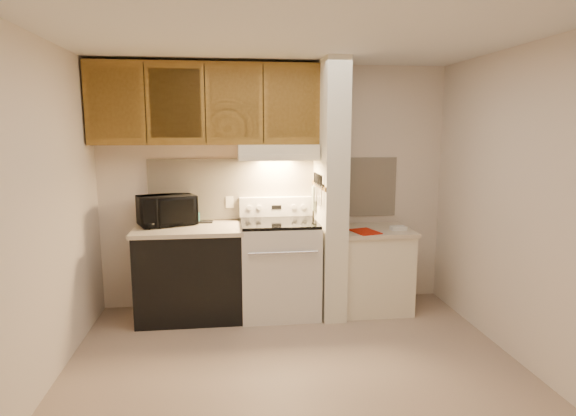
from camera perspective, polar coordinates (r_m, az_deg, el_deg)
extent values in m
plane|color=tan|center=(3.98, 0.81, -18.38)|extent=(3.60, 3.60, 0.00)
plane|color=white|center=(3.58, 0.91, 19.80)|extent=(3.60, 3.60, 0.00)
cube|color=beige|center=(5.04, -1.50, 2.53)|extent=(3.60, 2.50, 0.02)
cube|color=beige|center=(3.77, -27.35, -0.88)|extent=(0.02, 3.00, 2.50)
cube|color=beige|center=(4.21, 25.90, 0.20)|extent=(0.02, 3.00, 2.50)
cube|color=#EEE1C7|center=(5.03, -1.48, 2.34)|extent=(2.60, 0.02, 0.63)
cube|color=silver|center=(4.87, -1.06, -7.23)|extent=(0.76, 0.65, 0.92)
cube|color=black|center=(4.56, -0.63, -7.88)|extent=(0.50, 0.01, 0.30)
cylinder|color=silver|center=(4.46, -0.58, -5.33)|extent=(0.65, 0.02, 0.02)
cube|color=black|center=(4.75, -1.07, -1.74)|extent=(0.74, 0.64, 0.03)
cube|color=silver|center=(5.01, -1.42, 0.18)|extent=(0.76, 0.08, 0.20)
cube|color=black|center=(4.97, -1.37, 0.10)|extent=(0.10, 0.01, 0.04)
cylinder|color=silver|center=(4.95, -4.60, 0.03)|extent=(0.05, 0.02, 0.05)
cylinder|color=silver|center=(4.95, -3.44, 0.05)|extent=(0.05, 0.02, 0.05)
cylinder|color=silver|center=(4.99, 0.69, 0.14)|extent=(0.05, 0.02, 0.05)
cylinder|color=silver|center=(5.00, 1.82, 0.16)|extent=(0.05, 0.02, 0.05)
cube|color=black|center=(4.88, -11.50, -7.70)|extent=(1.00, 0.63, 0.87)
cube|color=beige|center=(4.76, -11.68, -2.46)|extent=(1.04, 0.67, 0.04)
cube|color=black|center=(4.95, -10.32, -1.65)|extent=(0.25, 0.09, 0.02)
cylinder|color=#246562|center=(4.96, -10.94, -1.12)|extent=(0.12, 0.12, 0.10)
cube|color=#F4EACD|center=(5.02, -6.93, 0.70)|extent=(0.08, 0.01, 0.12)
imported|color=black|center=(4.89, -14.19, -0.26)|extent=(0.63, 0.53, 0.29)
cube|color=white|center=(4.78, 5.02, 2.11)|extent=(0.22, 0.70, 2.50)
cube|color=brown|center=(4.75, 3.66, 2.69)|extent=(0.01, 0.70, 0.04)
cube|color=black|center=(4.70, 3.70, 2.86)|extent=(0.02, 0.42, 0.04)
cube|color=silver|center=(4.54, 3.94, 1.36)|extent=(0.01, 0.03, 0.16)
cylinder|color=black|center=(4.53, 3.95, 3.25)|extent=(0.02, 0.02, 0.10)
cube|color=silver|center=(4.63, 3.72, 1.39)|extent=(0.01, 0.04, 0.18)
cylinder|color=black|center=(4.62, 3.73, 3.37)|extent=(0.02, 0.02, 0.10)
cube|color=silver|center=(4.70, 3.56, 1.39)|extent=(0.01, 0.04, 0.20)
cylinder|color=black|center=(4.68, 3.59, 3.45)|extent=(0.02, 0.02, 0.10)
cube|color=silver|center=(4.80, 3.33, 1.80)|extent=(0.01, 0.04, 0.16)
cylinder|color=black|center=(4.77, 3.37, 3.57)|extent=(0.02, 0.02, 0.10)
cube|color=silver|center=(4.87, 3.19, 1.79)|extent=(0.01, 0.04, 0.18)
cylinder|color=black|center=(4.86, 3.18, 3.68)|extent=(0.02, 0.02, 0.10)
cube|color=slate|center=(4.93, 3.09, 1.16)|extent=(0.03, 0.10, 0.24)
cube|color=#F4EACD|center=(5.07, 10.01, -7.35)|extent=(0.70, 0.60, 0.81)
cube|color=beige|center=(4.96, 10.15, -2.64)|extent=(0.74, 0.64, 0.04)
cube|color=#AB1705|center=(4.78, 9.11, -2.78)|extent=(0.29, 0.34, 0.01)
cube|color=white|center=(4.93, 12.95, -2.34)|extent=(0.16, 0.11, 0.04)
cube|color=#F4EACD|center=(4.79, -1.26, 6.67)|extent=(0.78, 0.44, 0.15)
cube|color=#F4EACD|center=(4.59, -0.99, 5.98)|extent=(0.78, 0.04, 0.06)
cube|color=brown|center=(4.82, -9.71, 12.03)|extent=(2.18, 0.33, 0.77)
cube|color=brown|center=(4.76, -19.87, 11.64)|extent=(0.46, 0.01, 0.63)
cube|color=black|center=(4.71, -16.57, 11.84)|extent=(0.01, 0.01, 0.73)
cube|color=brown|center=(4.68, -13.21, 12.00)|extent=(0.46, 0.01, 0.63)
cube|color=black|center=(4.66, -9.80, 12.12)|extent=(0.01, 0.01, 0.73)
cube|color=brown|center=(4.66, -6.37, 12.20)|extent=(0.46, 0.01, 0.63)
cube|color=black|center=(4.67, -2.94, 12.23)|extent=(0.01, 0.01, 0.73)
cube|color=brown|center=(4.69, 0.45, 12.23)|extent=(0.46, 0.01, 0.63)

